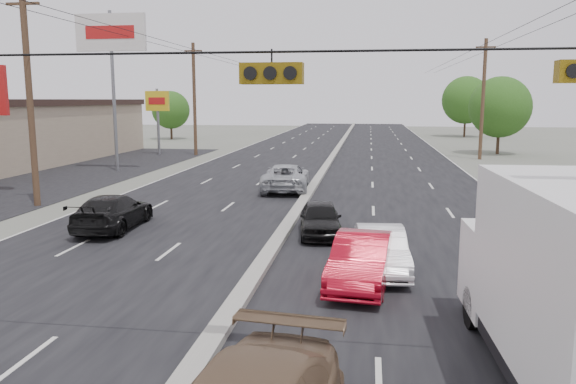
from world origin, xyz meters
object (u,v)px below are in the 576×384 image
object	(u,v)px
pole_sign_billboard	(111,43)
tree_right_mid	(500,107)
utility_pole_left_c	(194,99)
red_sedan	(361,261)
utility_pole_left_b	(30,98)
oncoming_far	(286,178)
oncoming_near	(113,212)
queue_car_e	(545,221)
utility_pole_right_c	(483,99)
tree_right_far	(466,100)
queue_car_b	(381,251)
queue_car_a	(320,219)
pole_sign_far	(157,106)
tree_left_far	(171,110)

from	to	relation	value
pole_sign_billboard	tree_right_mid	world-z (taller)	pole_sign_billboard
utility_pole_left_c	red_sedan	size ratio (longest dim) A/B	2.39
utility_pole_left_b	pole_sign_billboard	xyz separation A→B (m)	(-2.00, 13.00, 3.76)
tree_right_mid	oncoming_far	xyz separation A→B (m)	(-16.40, -23.87, -3.59)
utility_pole_left_c	oncoming_near	bearing A→B (deg)	-78.73
queue_car_e	oncoming_near	world-z (taller)	oncoming_near
utility_pole_left_c	utility_pole_right_c	xyz separation A→B (m)	(25.00, 0.00, 0.00)
utility_pole_left_c	oncoming_near	distance (m)	30.01
tree_right_far	tree_right_mid	bearing A→B (deg)	-92.29
utility_pole_left_b	utility_pole_left_c	world-z (taller)	same
tree_right_mid	queue_car_e	bearing A→B (deg)	-99.27
tree_right_far	oncoming_near	bearing A→B (deg)	-111.01
queue_car_b	red_sedan	bearing A→B (deg)	-117.84
utility_pole_left_b	oncoming_near	bearing A→B (deg)	-35.33
queue_car_e	queue_car_a	bearing A→B (deg)	-171.82
utility_pole_right_c	oncoming_near	distance (m)	35.15
red_sedan	queue_car_b	world-z (taller)	red_sedan
utility_pole_right_c	queue_car_e	distance (m)	28.59
utility_pole_left_c	pole_sign_billboard	world-z (taller)	pole_sign_billboard
utility_pole_left_c	utility_pole_right_c	bearing A→B (deg)	0.00
pole_sign_billboard	queue_car_b	xyz separation A→B (m)	(18.05, -21.19, -8.22)
pole_sign_far	oncoming_near	size ratio (longest dim) A/B	1.27
queue_car_e	oncoming_far	distance (m)	14.35
tree_right_mid	red_sedan	bearing A→B (deg)	-106.91
utility_pole_left_b	tree_right_mid	xyz separation A→B (m)	(27.50, 30.00, -0.77)
pole_sign_billboard	queue_car_a	size ratio (longest dim) A/B	2.95
tree_left_far	tree_right_far	size ratio (longest dim) A/B	0.75
tree_right_far	queue_car_a	size ratio (longest dim) A/B	2.19
queue_car_a	pole_sign_billboard	bearing A→B (deg)	126.15
queue_car_b	utility_pole_left_b	bearing A→B (deg)	148.31
oncoming_far	tree_left_far	bearing A→B (deg)	-66.71
utility_pole_right_c	oncoming_far	size ratio (longest dim) A/B	1.87
pole_sign_far	queue_car_b	xyz separation A→B (m)	(19.55, -33.19, -3.76)
queue_car_a	queue_car_b	distance (m)	4.73
queue_car_a	queue_car_e	world-z (taller)	queue_car_a
utility_pole_right_c	queue_car_b	distance (m)	34.66
pole_sign_billboard	tree_left_far	bearing A→B (deg)	103.19
queue_car_e	oncoming_near	xyz separation A→B (m)	(-16.30, -1.03, 0.06)
pole_sign_far	oncoming_near	xyz separation A→B (m)	(9.30, -29.11, -3.73)
utility_pole_right_c	oncoming_near	world-z (taller)	utility_pole_right_c
queue_car_e	oncoming_far	xyz separation A→B (m)	(-11.00, 9.21, 0.12)
tree_right_far	utility_pole_left_c	bearing A→B (deg)	-133.53
queue_car_b	pole_sign_billboard	bearing A→B (deg)	125.77
tree_left_far	red_sedan	bearing A→B (deg)	-65.35
queue_car_b	oncoming_far	xyz separation A→B (m)	(-4.95, 14.32, 0.10)
utility_pole_left_c	queue_car_a	size ratio (longest dim) A/B	2.68
oncoming_far	utility_pole_left_c	bearing A→B (deg)	-64.17
utility_pole_right_c	pole_sign_far	xyz separation A→B (m)	(-28.50, -0.00, -0.70)
queue_car_b	oncoming_near	world-z (taller)	oncoming_near
utility_pole_right_c	pole_sign_far	size ratio (longest dim) A/B	1.67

